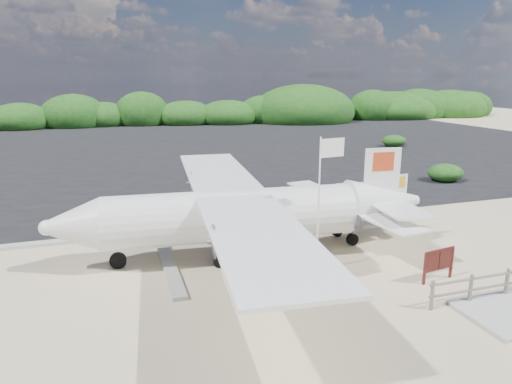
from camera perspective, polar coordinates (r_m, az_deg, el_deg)
ground at (r=18.49m, az=3.70°, el=-8.72°), size 160.00×160.00×0.00m
asphalt_apron at (r=46.79m, az=-9.90°, el=5.24°), size 90.00×50.00×0.04m
lagoon at (r=18.94m, az=-24.85°, el=-9.52°), size 9.00×7.00×0.40m
vegetation_band at (r=71.45m, az=-12.81°, el=8.19°), size 124.00×8.00×4.40m
fence at (r=17.91m, az=28.66°, el=-11.36°), size 6.40×2.00×1.10m
baggage_cart at (r=18.46m, az=-1.69°, el=-8.74°), size 2.75×2.00×1.24m
flagpole at (r=17.77m, az=7.53°, el=-9.81°), size 1.08×0.57×5.14m
signboard at (r=18.12m, az=21.66°, el=-10.27°), size 1.52×0.38×1.25m
crew_a at (r=22.17m, az=0.79°, el=-2.49°), size 0.60×0.41×1.63m
crew_b at (r=22.50m, az=-6.19°, el=-2.38°), size 0.94×0.86×1.58m
crew_c at (r=18.61m, az=3.10°, el=-6.05°), size 0.94×0.54×1.51m
aircraft_large at (r=41.64m, az=5.85°, el=4.27°), size 19.90×19.90×5.50m
aircraft_small at (r=52.89m, az=-25.54°, el=5.09°), size 8.12×8.12×2.68m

